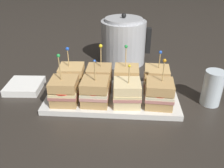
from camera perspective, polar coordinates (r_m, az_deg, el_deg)
name	(u,v)px	position (r m, az deg, el deg)	size (l,w,h in m)	color
ground_plane	(112,100)	(0.80, 0.00, -3.78)	(6.00, 6.00, 0.00)	#2D2823
serving_platter	(112,97)	(0.79, 0.00, -3.23)	(0.43, 0.21, 0.02)	silver
sandwich_front_far_left	(64,91)	(0.74, -11.36, -1.65)	(0.09, 0.09, 0.16)	tan
sandwich_front_center_left	(95,92)	(0.73, -4.07, -1.86)	(0.09, 0.09, 0.15)	tan
sandwich_front_center_right	(127,93)	(0.72, 3.61, -2.17)	(0.09, 0.09, 0.14)	beige
sandwich_front_far_right	(159,94)	(0.73, 11.25, -2.29)	(0.09, 0.09, 0.15)	tan
sandwich_back_far_left	(72,77)	(0.83, -9.61, 1.73)	(0.09, 0.09, 0.15)	tan
sandwich_back_center_left	(99,78)	(0.81, -3.08, 1.50)	(0.09, 0.09, 0.16)	tan
sandwich_back_center_right	(126,78)	(0.81, 3.50, 1.41)	(0.08, 0.08, 0.16)	tan
sandwich_back_far_right	(156,79)	(0.81, 10.62, 1.20)	(0.09, 0.09, 0.14)	tan
kettle_steel	(123,41)	(1.05, 2.77, 10.27)	(0.21, 0.19, 0.22)	#B7BABF
drinking_glass	(212,88)	(0.81, 23.03, -0.86)	(0.06, 0.06, 0.11)	silver
napkin_stack	(25,86)	(0.91, -20.26, -0.46)	(0.13, 0.13, 0.02)	white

